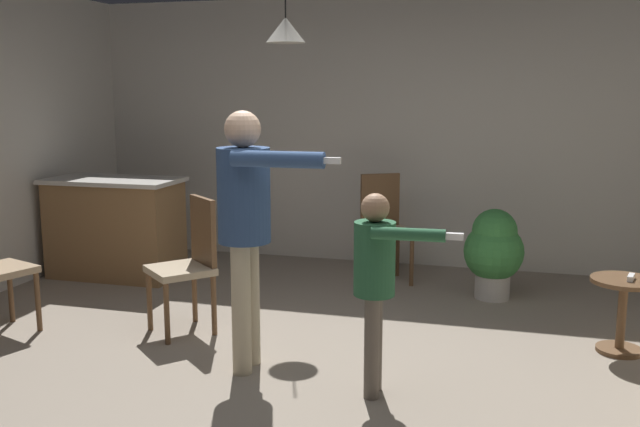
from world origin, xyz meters
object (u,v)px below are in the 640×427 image
Objects in this scene: dining_chair_by_counter at (189,260)px; side_table_by_couch at (622,306)px; kitchen_counter at (115,227)px; dining_chair_near_wall at (384,223)px; person_adult at (246,212)px; spare_remote_on_table at (631,277)px; potted_plant_corner at (494,249)px; person_child at (376,272)px.

side_table_by_couch is at bearing -131.12° from dining_chair_by_counter.
dining_chair_near_wall is (2.51, 0.53, 0.07)m from kitchen_counter.
dining_chair_near_wall reaches higher than kitchen_counter.
kitchen_counter is at bearing -18.30° from dining_chair_near_wall.
person_adult reaches higher than spare_remote_on_table.
dining_chair_by_counter reaches higher than spare_remote_on_table.
side_table_by_couch is 0.31× the size of person_adult.
side_table_by_couch is at bearing -11.05° from kitchen_counter.
potted_plant_corner reaches higher than spare_remote_on_table.
person_child is 2.28m from potted_plant_corner.
person_child reaches higher than side_table_by_couch.
spare_remote_on_table is at bearing -34.53° from side_table_by_couch.
dining_chair_by_counter is at bearing -172.77° from side_table_by_couch.
dining_chair_by_counter is (-0.68, 0.56, -0.48)m from person_adult.
kitchen_counter is 1.61× the size of potted_plant_corner.
potted_plant_corner is 1.43m from spare_remote_on_table.
dining_chair_near_wall reaches higher than side_table_by_couch.
dining_chair_near_wall is at bearing -80.74° from dining_chair_by_counter.
spare_remote_on_table reaches higher than side_table_by_couch.
person_adult is 2.43m from dining_chair_near_wall.
person_child is (-1.49, -1.11, 0.42)m from side_table_by_couch.
person_adult is at bearing -177.97° from dining_chair_by_counter.
dining_chair_by_counter is at bearing 27.29° from dining_chair_near_wall.
kitchen_counter is 9.69× the size of spare_remote_on_table.
potted_plant_corner is (1.01, -0.33, -0.12)m from dining_chair_near_wall.
person_child is (0.86, -0.16, -0.28)m from person_adult.
kitchen_counter is 2.57m from dining_chair_near_wall.
person_adult is 2.12× the size of potted_plant_corner.
spare_remote_on_table is (1.93, -1.42, -0.01)m from dining_chair_near_wall.
kitchen_counter is 1.26× the size of dining_chair_by_counter.
spare_remote_on_table is (3.06, 0.36, -0.01)m from dining_chair_by_counter.
person_child is at bearing -105.60° from potted_plant_corner.
kitchen_counter is 3.53m from person_child.
potted_plant_corner is (-0.89, 1.07, 0.10)m from side_table_by_couch.
kitchen_counter reaches higher than spare_remote_on_table.
person_adult is 2.56m from potted_plant_corner.
spare_remote_on_table is at bearing 122.74° from person_child.
potted_plant_corner is at bearing 3.36° from kitchen_counter.
person_adult is at bearing 48.73° from dining_chair_near_wall.
person_adult is 1.00m from dining_chair_by_counter.
kitchen_counter is 4.53m from spare_remote_on_table.
dining_chair_by_counter reaches higher than kitchen_counter.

